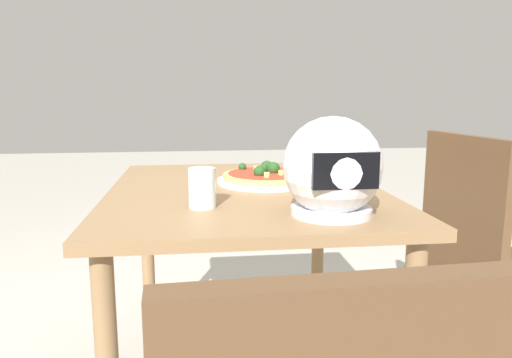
{
  "coord_description": "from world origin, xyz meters",
  "views": [
    {
      "loc": [
        0.15,
        1.47,
        1.03
      ],
      "look_at": [
        -0.04,
        -0.04,
        0.76
      ],
      "focal_mm": 34.09,
      "sensor_mm": 36.0,
      "label": 1
    }
  ],
  "objects": [
    {
      "name": "dining_table",
      "position": [
        0.0,
        0.0,
        0.64
      ],
      "size": [
        0.83,
        1.02,
        0.74
      ],
      "color": "olive",
      "rests_on": "ground"
    },
    {
      "name": "pizza_plate",
      "position": [
        -0.08,
        -0.09,
        0.74
      ],
      "size": [
        0.32,
        0.32,
        0.01
      ],
      "primitive_type": "cylinder",
      "color": "white",
      "rests_on": "dining_table"
    },
    {
      "name": "pizza",
      "position": [
        -0.08,
        -0.09,
        0.76
      ],
      "size": [
        0.28,
        0.28,
        0.06
      ],
      "color": "tan",
      "rests_on": "pizza_plate"
    },
    {
      "name": "motorcycle_helmet",
      "position": [
        -0.18,
        0.35,
        0.85
      ],
      "size": [
        0.24,
        0.24,
        0.24
      ],
      "color": "silver",
      "rests_on": "dining_table"
    },
    {
      "name": "drinking_glass",
      "position": [
        0.13,
        0.24,
        0.79
      ],
      "size": [
        0.07,
        0.07,
        0.1
      ],
      "primitive_type": "cylinder",
      "color": "silver",
      "rests_on": "dining_table"
    },
    {
      "name": "chair_side",
      "position": [
        -0.77,
        0.06,
        0.51
      ],
      "size": [
        0.45,
        0.45,
        0.9
      ],
      "color": "brown",
      "rests_on": "ground"
    }
  ]
}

